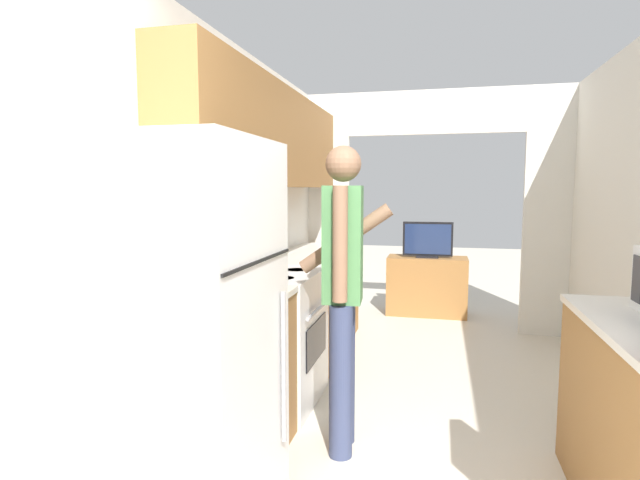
{
  "coord_description": "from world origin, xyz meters",
  "views": [
    {
      "loc": [
        0.08,
        -1.09,
        1.48
      ],
      "look_at": [
        -0.85,
        2.77,
        1.08
      ],
      "focal_mm": 28.0,
      "sensor_mm": 36.0,
      "label": 1
    }
  ],
  "objects_px": {
    "range_oven": "(273,337)",
    "television": "(428,240)",
    "person": "(343,289)",
    "tv_cabinet": "(427,286)",
    "refrigerator": "(174,347)"
  },
  "relations": [
    {
      "from": "person",
      "to": "television",
      "type": "relative_size",
      "value": 3.01
    },
    {
      "from": "refrigerator",
      "to": "person",
      "type": "xyz_separation_m",
      "value": [
        0.53,
        0.91,
        0.09
      ]
    },
    {
      "from": "refrigerator",
      "to": "tv_cabinet",
      "type": "height_order",
      "value": "refrigerator"
    },
    {
      "from": "person",
      "to": "tv_cabinet",
      "type": "bearing_deg",
      "value": -11.67
    },
    {
      "from": "television",
      "to": "refrigerator",
      "type": "bearing_deg",
      "value": -102.44
    },
    {
      "from": "refrigerator",
      "to": "person",
      "type": "relative_size",
      "value": 0.98
    },
    {
      "from": "person",
      "to": "television",
      "type": "distance_m",
      "value": 3.25
    },
    {
      "from": "person",
      "to": "television",
      "type": "height_order",
      "value": "person"
    },
    {
      "from": "range_oven",
      "to": "refrigerator",
      "type": "bearing_deg",
      "value": -87.23
    },
    {
      "from": "range_oven",
      "to": "television",
      "type": "distance_m",
      "value": 2.91
    },
    {
      "from": "range_oven",
      "to": "person",
      "type": "distance_m",
      "value": 0.92
    },
    {
      "from": "range_oven",
      "to": "tv_cabinet",
      "type": "bearing_deg",
      "value": 70.36
    },
    {
      "from": "television",
      "to": "person",
      "type": "bearing_deg",
      "value": -96.78
    },
    {
      "from": "tv_cabinet",
      "to": "television",
      "type": "bearing_deg",
      "value": -90.0
    },
    {
      "from": "television",
      "to": "tv_cabinet",
      "type": "bearing_deg",
      "value": 90.0
    }
  ]
}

